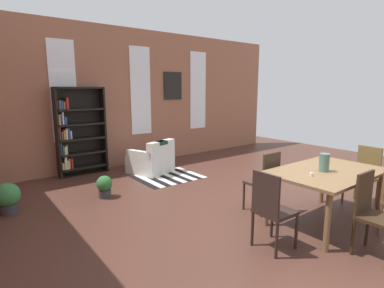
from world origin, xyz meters
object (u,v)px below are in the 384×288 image
dining_chair_head_left (271,208)px  armchair_white (152,160)px  vase_on_table (324,163)px  potted_plant_corner (7,197)px  dining_table (326,176)px  bookshelf_tall (78,132)px  potted_plant_window (105,186)px  dining_chair_near_left (373,212)px  dining_chair_head_right (364,174)px  dining_chair_far_left (265,180)px

dining_chair_head_left → armchair_white: size_ratio=0.93×
vase_on_table → potted_plant_corner: (-3.42, 3.10, -0.63)m
dining_table → armchair_white: bearing=99.1°
armchair_white → potted_plant_corner: (-2.91, -0.68, -0.01)m
vase_on_table → armchair_white: bearing=97.8°
bookshelf_tall → armchair_white: size_ratio=1.88×
potted_plant_window → dining_table: bearing=-54.1°
dining_chair_head_left → bookshelf_tall: 4.69m
dining_table → vase_on_table: size_ratio=6.61×
dining_chair_head_left → dining_chair_near_left: size_ratio=1.00×
dining_chair_near_left → bookshelf_tall: size_ratio=0.49×
armchair_white → dining_chair_head_left: bearing=-98.9°
dining_table → potted_plant_window: (-2.08, 2.87, -0.47)m
vase_on_table → dining_chair_head_right: size_ratio=0.26×
dining_table → dining_chair_head_left: dining_chair_head_left is taller
dining_table → dining_chair_head_left: 1.20m
dining_chair_head_right → potted_plant_corner: size_ratio=1.99×
vase_on_table → armchair_white: 3.86m
vase_on_table → dining_chair_head_right: vase_on_table is taller
bookshelf_tall → potted_plant_window: 1.90m
dining_chair_head_left → bookshelf_tall: (-0.76, 4.61, 0.44)m
dining_chair_near_left → potted_plant_window: bearing=115.2°
dining_chair_far_left → armchair_white: 3.03m
dining_table → dining_chair_head_right: (1.19, -0.01, -0.17)m
dining_chair_head_left → potted_plant_window: 3.02m
potted_plant_corner → potted_plant_window: (1.43, -0.23, -0.06)m
dining_table → vase_on_table: bearing=-180.0°
dining_table → dining_chair_head_right: size_ratio=1.72×
dining_chair_near_left → bookshelf_tall: 5.62m
dining_chair_head_right → potted_plant_corner: bearing=146.6°
vase_on_table → dining_chair_near_left: 0.90m
vase_on_table → bookshelf_tall: 4.97m
dining_table → bookshelf_tall: (-1.95, 4.61, 0.28)m
dining_chair_far_left → dining_chair_near_left: (0.00, -1.52, 0.00)m
vase_on_table → dining_chair_head_left: bearing=179.9°
vase_on_table → dining_chair_head_right: bearing=-0.3°
dining_chair_head_left → dining_chair_far_left: bearing=42.7°
armchair_white → dining_table: bearing=-80.9°
dining_chair_head_right → potted_plant_window: bearing=138.7°
bookshelf_tall → armchair_white: (1.35, -0.84, -0.68)m
potted_plant_window → dining_chair_near_left: bearing=-64.8°
dining_chair_head_left → armchair_white: 3.82m
bookshelf_tall → potted_plant_window: (-0.13, -1.74, -0.75)m
potted_plant_window → dining_chair_head_left: bearing=-72.8°
dining_chair_far_left → dining_chair_head_left: 1.12m
dining_chair_head_right → armchair_white: dining_chair_head_right is taller
vase_on_table → dining_chair_head_left: vase_on_table is taller
bookshelf_tall → potted_plant_window: size_ratio=4.94×
dining_chair_head_right → dining_table: bearing=179.7°
dining_chair_far_left → armchair_white: size_ratio=0.93×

